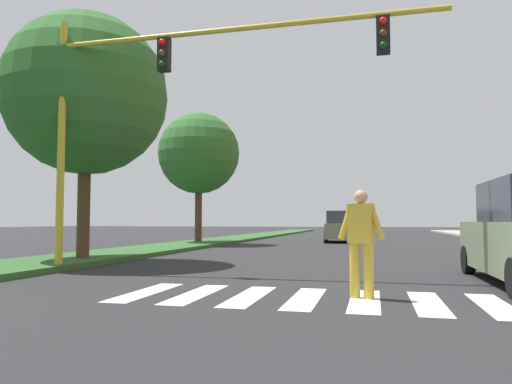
{
  "coord_description": "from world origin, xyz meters",
  "views": [
    {
      "loc": [
        0.59,
        1.06,
        1.2
      ],
      "look_at": [
        -3.67,
        18.38,
        2.29
      ],
      "focal_mm": 33.48,
      "sensor_mm": 36.0,
      "label": 1
    }
  ],
  "objects_px": {
    "sedan_midblock": "(341,228)",
    "tree_far": "(199,154)",
    "tree_mid": "(86,95)",
    "traffic_light_gantry": "(163,85)",
    "sedan_distant": "(358,226)",
    "pedestrian_performer": "(361,238)"
  },
  "relations": [
    {
      "from": "tree_far",
      "to": "pedestrian_performer",
      "type": "distance_m",
      "value": 18.01
    },
    {
      "from": "tree_mid",
      "to": "sedan_midblock",
      "type": "bearing_deg",
      "value": 67.85
    },
    {
      "from": "traffic_light_gantry",
      "to": "pedestrian_performer",
      "type": "distance_m",
      "value": 6.21
    },
    {
      "from": "tree_mid",
      "to": "sedan_distant",
      "type": "height_order",
      "value": "tree_mid"
    },
    {
      "from": "pedestrian_performer",
      "to": "sedan_midblock",
      "type": "bearing_deg",
      "value": 94.65
    },
    {
      "from": "traffic_light_gantry",
      "to": "sedan_distant",
      "type": "bearing_deg",
      "value": 83.7
    },
    {
      "from": "tree_mid",
      "to": "tree_far",
      "type": "bearing_deg",
      "value": 93.11
    },
    {
      "from": "traffic_light_gantry",
      "to": "sedan_midblock",
      "type": "height_order",
      "value": "traffic_light_gantry"
    },
    {
      "from": "tree_far",
      "to": "sedan_distant",
      "type": "relative_size",
      "value": 1.61
    },
    {
      "from": "traffic_light_gantry",
      "to": "pedestrian_performer",
      "type": "xyz_separation_m",
      "value": [
        4.55,
        -2.47,
        -3.44
      ]
    },
    {
      "from": "tree_mid",
      "to": "sedan_distant",
      "type": "relative_size",
      "value": 1.73
    },
    {
      "from": "tree_mid",
      "to": "sedan_midblock",
      "type": "relative_size",
      "value": 1.59
    },
    {
      "from": "tree_far",
      "to": "sedan_midblock",
      "type": "bearing_deg",
      "value": 33.84
    },
    {
      "from": "sedan_distant",
      "to": "traffic_light_gantry",
      "type": "bearing_deg",
      "value": -96.3
    },
    {
      "from": "tree_mid",
      "to": "traffic_light_gantry",
      "type": "relative_size",
      "value": 0.78
    },
    {
      "from": "pedestrian_performer",
      "to": "sedan_distant",
      "type": "relative_size",
      "value": 0.41
    },
    {
      "from": "traffic_light_gantry",
      "to": "tree_mid",
      "type": "bearing_deg",
      "value": 148.91
    },
    {
      "from": "tree_far",
      "to": "sedan_distant",
      "type": "xyz_separation_m",
      "value": [
        7.47,
        18.56,
        -3.9
      ]
    },
    {
      "from": "tree_mid",
      "to": "pedestrian_performer",
      "type": "bearing_deg",
      "value": -29.63
    },
    {
      "from": "sedan_midblock",
      "to": "tree_far",
      "type": "bearing_deg",
      "value": -146.16
    },
    {
      "from": "tree_mid",
      "to": "sedan_distant",
      "type": "distance_m",
      "value": 30.52
    },
    {
      "from": "traffic_light_gantry",
      "to": "sedan_distant",
      "type": "relative_size",
      "value": 2.22
    }
  ]
}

